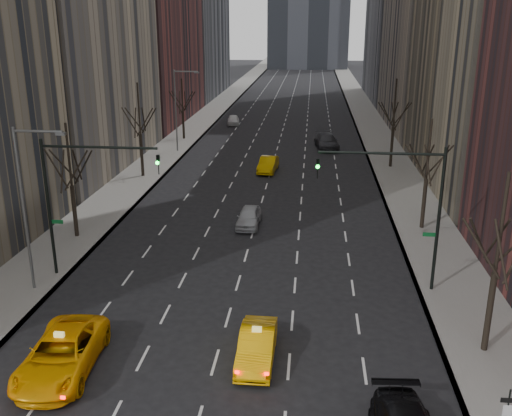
# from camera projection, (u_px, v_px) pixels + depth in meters

# --- Properties ---
(sidewalk_left) EXTENTS (4.50, 320.00, 0.15)m
(sidewalk_left) POSITION_uv_depth(u_px,v_px,m) (208.00, 116.00, 88.53)
(sidewalk_left) COLOR slate
(sidewalk_left) RESTS_ON ground
(sidewalk_right) EXTENTS (4.50, 320.00, 0.15)m
(sidewalk_right) POSITION_uv_depth(u_px,v_px,m) (367.00, 118.00, 86.25)
(sidewalk_right) COLOR slate
(sidewalk_right) RESTS_ON ground
(tree_lw_b) EXTENTS (3.36, 3.50, 7.82)m
(tree_lw_b) POSITION_uv_depth(u_px,v_px,m) (72.00, 186.00, 38.24)
(tree_lw_b) COLOR black
(tree_lw_b) RESTS_ON ground
(tree_lw_c) EXTENTS (3.36, 3.50, 8.74)m
(tree_lw_c) POSITION_uv_depth(u_px,v_px,m) (140.00, 135.00, 53.25)
(tree_lw_c) COLOR black
(tree_lw_c) RESTS_ON ground
(tree_lw_d) EXTENTS (3.36, 3.50, 7.36)m
(tree_lw_d) POSITION_uv_depth(u_px,v_px,m) (183.00, 111.00, 70.40)
(tree_lw_d) COLOR black
(tree_lw_d) RESTS_ON ground
(tree_rw_a) EXTENTS (3.36, 3.50, 8.28)m
(tree_rw_a) POSITION_uv_depth(u_px,v_px,m) (495.00, 274.00, 24.62)
(tree_rw_a) COLOR black
(tree_rw_a) RESTS_ON ground
(tree_rw_b) EXTENTS (3.36, 3.50, 7.82)m
(tree_rw_b) POSITION_uv_depth(u_px,v_px,m) (426.00, 179.00, 39.79)
(tree_rw_b) COLOR black
(tree_rw_b) RESTS_ON ground
(tree_rw_c) EXTENTS (3.36, 3.50, 8.74)m
(tree_rw_c) POSITION_uv_depth(u_px,v_px,m) (393.00, 128.00, 56.69)
(tree_rw_c) COLOR black
(tree_rw_c) RESTS_ON ground
(traffic_mast_left) EXTENTS (6.69, 0.39, 8.00)m
(traffic_mast_left) POSITION_uv_depth(u_px,v_px,m) (75.00, 186.00, 31.74)
(traffic_mast_left) COLOR black
(traffic_mast_left) RESTS_ON ground
(traffic_mast_right) EXTENTS (6.69, 0.39, 8.00)m
(traffic_mast_right) POSITION_uv_depth(u_px,v_px,m) (408.00, 196.00, 30.05)
(traffic_mast_right) COLOR black
(traffic_mast_right) RESTS_ON ground
(streetlight_near) EXTENTS (2.83, 0.22, 9.00)m
(streetlight_near) POSITION_uv_depth(u_px,v_px,m) (28.00, 194.00, 29.98)
(streetlight_near) COLOR slate
(streetlight_near) RESTS_ON ground
(streetlight_far) EXTENTS (2.83, 0.22, 9.00)m
(streetlight_far) POSITION_uv_depth(u_px,v_px,m) (179.00, 102.00, 63.04)
(streetlight_far) COLOR slate
(streetlight_far) RESTS_ON ground
(taxi_suv) EXTENTS (3.14, 6.14, 1.66)m
(taxi_suv) POSITION_uv_depth(u_px,v_px,m) (62.00, 354.00, 24.19)
(taxi_suv) COLOR #FFAC05
(taxi_suv) RESTS_ON ground
(taxi_sedan) EXTENTS (1.56, 4.39, 1.44)m
(taxi_sedan) POSITION_uv_depth(u_px,v_px,m) (257.00, 346.00, 24.99)
(taxi_sedan) COLOR #FFB105
(taxi_sedan) RESTS_ON ground
(silver_sedan_ahead) EXTENTS (1.68, 4.03, 1.36)m
(silver_sedan_ahead) POSITION_uv_depth(u_px,v_px,m) (249.00, 217.00, 41.42)
(silver_sedan_ahead) COLOR #AAAEB3
(silver_sedan_ahead) RESTS_ON ground
(far_taxi) EXTENTS (1.95, 4.62, 1.49)m
(far_taxi) POSITION_uv_depth(u_px,v_px,m) (268.00, 164.00, 56.16)
(far_taxi) COLOR #D5A104
(far_taxi) RESTS_ON ground
(far_suv_grey) EXTENTS (3.10, 6.15, 1.71)m
(far_suv_grey) POSITION_uv_depth(u_px,v_px,m) (327.00, 141.00, 66.22)
(far_suv_grey) COLOR #2B2B30
(far_suv_grey) RESTS_ON ground
(far_car_white) EXTENTS (2.11, 4.24, 1.39)m
(far_car_white) POSITION_uv_depth(u_px,v_px,m) (233.00, 120.00, 81.26)
(far_car_white) COLOR white
(far_car_white) RESTS_ON ground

